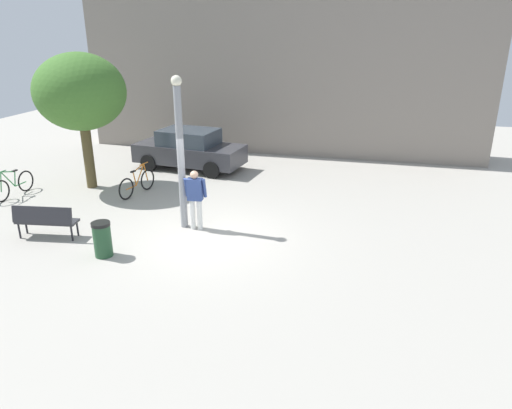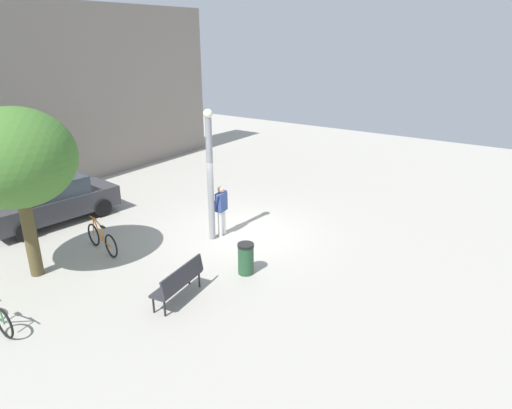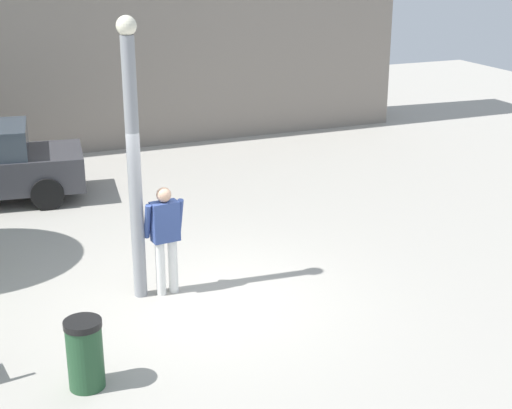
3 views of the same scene
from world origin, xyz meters
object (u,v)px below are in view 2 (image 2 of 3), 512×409
(bicycle_orange, at_px, (102,239))
(parked_car_charcoal, at_px, (53,200))
(lamppost, at_px, (210,173))
(person_by_lamppost, at_px, (221,207))
(park_bench, at_px, (179,280))
(plaza_tree, at_px, (16,159))
(trash_bin, at_px, (246,258))

(bicycle_orange, bearing_deg, parked_car_charcoal, 80.19)
(lamppost, bearing_deg, person_by_lamppost, -11.72)
(person_by_lamppost, bearing_deg, park_bench, -156.77)
(lamppost, height_order, bicycle_orange, lamppost)
(person_by_lamppost, bearing_deg, plaza_tree, 152.18)
(plaza_tree, xyz_separation_m, trash_bin, (3.23, -4.64, -2.78))
(park_bench, bearing_deg, plaza_tree, 107.00)
(person_by_lamppost, relative_size, park_bench, 1.01)
(lamppost, xyz_separation_m, bicycle_orange, (-2.53, 2.16, -1.80))
(person_by_lamppost, distance_m, plaza_tree, 5.91)
(person_by_lamppost, xyz_separation_m, park_bench, (-3.58, -1.54, -0.42))
(lamppost, height_order, plaza_tree, plaza_tree)
(person_by_lamppost, relative_size, parked_car_charcoal, 0.38)
(lamppost, bearing_deg, park_bench, -153.11)
(plaza_tree, height_order, parked_car_charcoal, plaza_tree)
(park_bench, xyz_separation_m, plaza_tree, (-1.25, 4.08, 2.68))
(trash_bin, bearing_deg, park_bench, 164.47)
(parked_car_charcoal, bearing_deg, plaza_tree, -129.97)
(park_bench, distance_m, plaza_tree, 5.04)
(park_bench, relative_size, plaza_tree, 0.37)
(lamppost, bearing_deg, parked_car_charcoal, 109.89)
(park_bench, bearing_deg, trash_bin, -15.53)
(bicycle_orange, relative_size, parked_car_charcoal, 0.41)
(person_by_lamppost, bearing_deg, lamppost, 168.28)
(bicycle_orange, relative_size, trash_bin, 2.04)
(lamppost, relative_size, bicycle_orange, 2.29)
(bicycle_orange, bearing_deg, trash_bin, -73.05)
(lamppost, distance_m, parked_car_charcoal, 5.94)
(person_by_lamppost, distance_m, parked_car_charcoal, 5.99)
(trash_bin, bearing_deg, parked_car_charcoal, 95.66)
(park_bench, height_order, bicycle_orange, bicycle_orange)
(park_bench, height_order, trash_bin, park_bench)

